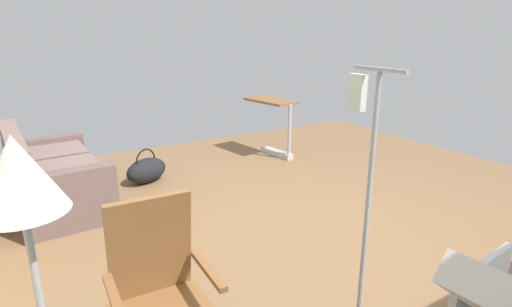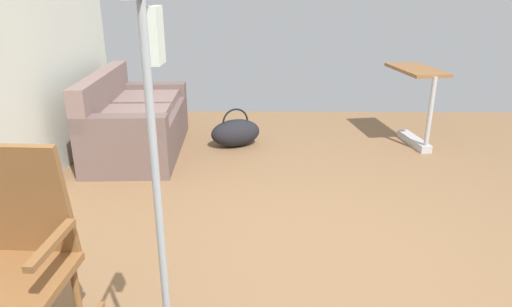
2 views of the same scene
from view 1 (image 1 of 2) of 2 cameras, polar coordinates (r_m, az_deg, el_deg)
name	(u,v)px [view 1 (image 1 of 2)]	position (r m, az deg, el deg)	size (l,w,h in m)	color
ground_plane	(312,236)	(3.89, 7.89, -11.36)	(7.29, 7.29, 0.00)	olive
couch	(54,179)	(4.86, -26.43, -3.20)	(1.64, 0.92, 0.85)	#68534F
rocking_chair	(160,301)	(2.27, -13.23, -19.47)	(0.78, 0.52, 1.05)	brown
floor_lamp	(22,199)	(1.76, -29.97, -5.59)	(0.34, 0.34, 1.48)	#B2B5BA
overbed_table	(274,120)	(6.09, 2.60, 4.65)	(0.87, 0.52, 0.84)	#B2B5BA
duffel_bag	(147,170)	(5.26, -15.08, -2.25)	(0.52, 0.64, 0.43)	black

